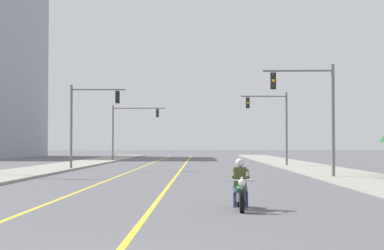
# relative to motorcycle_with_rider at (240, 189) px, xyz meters

# --- Properties ---
(lane_stripe_center) EXTENTS (0.16, 100.00, 0.01)m
(lane_stripe_center) POSITION_rel_motorcycle_with_rider_xyz_m (-2.55, 35.80, -0.58)
(lane_stripe_center) COLOR yellow
(lane_stripe_center) RESTS_ON ground
(lane_stripe_left) EXTENTS (0.16, 100.00, 0.01)m
(lane_stripe_left) POSITION_rel_motorcycle_with_rider_xyz_m (-5.91, 35.80, -0.58)
(lane_stripe_left) COLOR yellow
(lane_stripe_left) RESTS_ON ground
(sidewalk_kerb_right) EXTENTS (4.40, 110.00, 0.14)m
(sidewalk_kerb_right) POSITION_rel_motorcycle_with_rider_xyz_m (7.35, 30.80, -0.52)
(sidewalk_kerb_right) COLOR #9E998E
(sidewalk_kerb_right) RESTS_ON ground
(sidewalk_kerb_left) EXTENTS (4.40, 110.00, 0.14)m
(sidewalk_kerb_left) POSITION_rel_motorcycle_with_rider_xyz_m (-12.35, 30.80, -0.52)
(sidewalk_kerb_left) COLOR #9E998E
(sidewalk_kerb_left) RESTS_ON ground
(motorcycle_with_rider) EXTENTS (0.70, 2.19, 1.46)m
(motorcycle_with_rider) POSITION_rel_motorcycle_with_rider_xyz_m (0.00, 0.00, 0.00)
(motorcycle_with_rider) COLOR black
(motorcycle_with_rider) RESTS_ON ground
(traffic_signal_near_right) EXTENTS (3.87, 0.37, 6.20)m
(traffic_signal_near_right) POSITION_rel_motorcycle_with_rider_xyz_m (4.98, 15.95, 3.45)
(traffic_signal_near_right) COLOR slate
(traffic_signal_near_right) RESTS_ON ground
(traffic_signal_near_left) EXTENTS (4.03, 0.43, 6.20)m
(traffic_signal_near_left) POSITION_rel_motorcycle_with_rider_xyz_m (-9.39, 27.41, 3.46)
(traffic_signal_near_left) COLOR slate
(traffic_signal_near_left) RESTS_ON ground
(traffic_signal_mid_right) EXTENTS (3.89, 0.50, 6.20)m
(traffic_signal_mid_right) POSITION_rel_motorcycle_with_rider_xyz_m (4.96, 33.94, 3.45)
(traffic_signal_mid_right) COLOR slate
(traffic_signal_mid_right) RESTS_ON ground
(traffic_signal_mid_left) EXTENTS (5.89, 0.37, 6.20)m
(traffic_signal_mid_left) POSITION_rel_motorcycle_with_rider_xyz_m (-9.03, 50.81, 3.57)
(traffic_signal_mid_left) COLOR slate
(traffic_signal_mid_left) RESTS_ON ground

